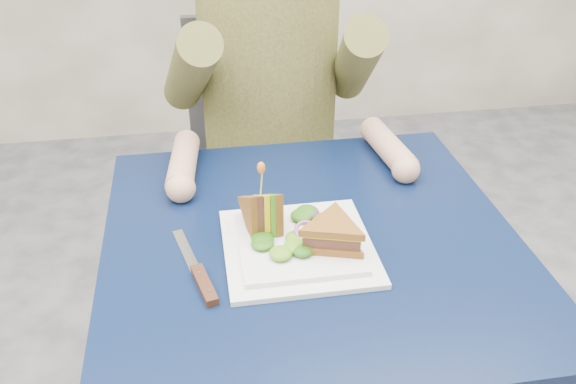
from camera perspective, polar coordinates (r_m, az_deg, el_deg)
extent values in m
cube|color=black|center=(1.12, 2.22, -4.81)|extent=(0.75, 0.75, 0.03)
cylinder|color=#595B5E|center=(1.59, -11.93, -9.61)|extent=(0.04, 0.04, 0.70)
cylinder|color=#595B5E|center=(1.66, 10.74, -7.28)|extent=(0.04, 0.04, 0.70)
cube|color=#47474C|center=(1.74, -1.64, -0.64)|extent=(0.42, 0.40, 0.04)
cube|color=#47474C|center=(1.78, -2.56, 9.24)|extent=(0.42, 0.03, 0.46)
cylinder|color=#47474C|center=(1.74, -6.72, -10.71)|extent=(0.02, 0.02, 0.43)
cylinder|color=#47474C|center=(1.78, 5.08, -9.47)|extent=(0.02, 0.02, 0.43)
cylinder|color=#47474C|center=(2.00, -7.33, -4.19)|extent=(0.02, 0.02, 0.43)
cylinder|color=#47474C|center=(2.04, 2.83, -3.26)|extent=(0.02, 0.02, 0.43)
cylinder|color=brown|center=(1.54, -1.77, 12.28)|extent=(0.34, 0.34, 0.52)
cylinder|color=brown|center=(1.44, -9.16, 11.09)|extent=(0.15, 0.39, 0.31)
cylinder|color=tan|center=(1.31, -9.77, 2.72)|extent=(0.08, 0.20, 0.06)
sphere|color=tan|center=(1.22, -10.01, 0.37)|extent=(0.06, 0.06, 0.06)
cylinder|color=brown|center=(1.49, 6.33, 12.02)|extent=(0.15, 0.39, 0.31)
cylinder|color=tan|center=(1.37, 9.36, 4.20)|extent=(0.08, 0.20, 0.06)
sphere|color=tan|center=(1.29, 10.96, 2.10)|extent=(0.06, 0.06, 0.06)
cube|color=white|center=(1.08, 0.96, -5.18)|extent=(0.26, 0.26, 0.01)
cube|color=white|center=(1.07, 0.96, -4.76)|extent=(0.21, 0.21, 0.01)
cube|color=silver|center=(1.08, -4.60, -5.60)|extent=(0.03, 0.12, 0.00)
cube|color=silver|center=(1.14, -5.54, -3.24)|extent=(0.03, 0.03, 0.00)
cube|color=silver|center=(1.16, -6.21, -2.57)|extent=(0.01, 0.03, 0.00)
cube|color=silver|center=(1.16, -5.97, -2.53)|extent=(0.01, 0.03, 0.00)
cube|color=silver|center=(1.16, -5.73, -2.49)|extent=(0.01, 0.03, 0.00)
cube|color=silver|center=(1.16, -5.49, -2.44)|extent=(0.01, 0.03, 0.00)
cube|color=silver|center=(1.09, -9.46, -5.52)|extent=(0.05, 0.14, 0.00)
cube|color=black|center=(1.00, -7.84, -8.61)|extent=(0.04, 0.10, 0.01)
cylinder|color=silver|center=(1.02, -8.28, -7.46)|extent=(0.01, 0.01, 0.00)
cylinder|color=silver|center=(0.98, -7.43, -9.17)|extent=(0.01, 0.01, 0.00)
cylinder|color=tan|center=(1.05, -2.50, 0.94)|extent=(0.01, 0.01, 0.06)
ellipsoid|color=orange|center=(1.03, -2.53, 2.28)|extent=(0.01, 0.01, 0.02)
torus|color=#9E4C7A|center=(1.07, 1.72, -3.66)|extent=(0.04, 0.04, 0.02)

